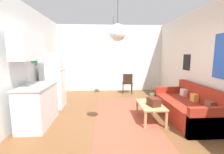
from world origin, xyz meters
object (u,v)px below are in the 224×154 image
object	(u,v)px
coffee_table	(150,106)
pendant_lamp_far	(113,34)
handbag	(154,102)
couch	(188,108)
bamboo_vase	(151,97)
accent_chair	(128,82)
pendant_lamp_near	(118,33)
refrigerator	(53,81)

from	to	relation	value
coffee_table	pendant_lamp_far	xyz separation A→B (m)	(-0.78, 1.74, 1.89)
coffee_table	handbag	xyz separation A→B (m)	(0.03, -0.13, 0.15)
couch	coffee_table	size ratio (longest dim) A/B	2.14
bamboo_vase	accent_chair	size ratio (longest dim) A/B	0.50
couch	pendant_lamp_near	xyz separation A→B (m)	(-1.84, -0.74, 1.70)
accent_chair	pendant_lamp_near	distance (m)	3.72
coffee_table	handbag	size ratio (longest dim) A/B	2.71
bamboo_vase	handbag	size ratio (longest dim) A/B	1.23
handbag	accent_chair	bearing A→B (deg)	93.72
coffee_table	bamboo_vase	world-z (taller)	bamboo_vase
pendant_lamp_near	pendant_lamp_far	world-z (taller)	same
accent_chair	pendant_lamp_far	world-z (taller)	pendant_lamp_far
couch	bamboo_vase	xyz separation A→B (m)	(-0.86, 0.23, 0.23)
couch	accent_chair	world-z (taller)	couch
bamboo_vase	handbag	world-z (taller)	bamboo_vase
pendant_lamp_near	coffee_table	bearing A→B (deg)	38.98
coffee_table	pendant_lamp_near	distance (m)	1.97
coffee_table	pendant_lamp_far	bearing A→B (deg)	114.29
couch	accent_chair	xyz separation A→B (m)	(-1.11, 2.58, 0.19)
bamboo_vase	handbag	xyz separation A→B (m)	(-0.07, -0.39, 0.00)
handbag	pendant_lamp_near	world-z (taller)	pendant_lamp_near
coffee_table	pendant_lamp_near	xyz separation A→B (m)	(-0.87, -0.70, 1.62)
couch	pendant_lamp_near	size ratio (longest dim) A/B	1.91
bamboo_vase	refrigerator	world-z (taller)	refrigerator
handbag	pendant_lamp_near	xyz separation A→B (m)	(-0.90, -0.57, 1.47)
bamboo_vase	coffee_table	bearing A→B (deg)	-111.56
coffee_table	pendant_lamp_near	bearing A→B (deg)	-141.02
coffee_table	accent_chair	xyz separation A→B (m)	(-0.15, 2.62, 0.11)
handbag	bamboo_vase	bearing A→B (deg)	79.71
accent_chair	pendant_lamp_far	xyz separation A→B (m)	(-0.64, -0.88, 1.79)
pendant_lamp_near	pendant_lamp_far	distance (m)	2.46
couch	pendant_lamp_far	world-z (taller)	pendant_lamp_far
handbag	pendant_lamp_far	bearing A→B (deg)	113.64
handbag	refrigerator	bearing A→B (deg)	154.94
bamboo_vase	pendant_lamp_far	size ratio (longest dim) A/B	0.56
pendant_lamp_near	pendant_lamp_far	xyz separation A→B (m)	(0.08, 2.44, 0.27)
handbag	pendant_lamp_far	size ratio (longest dim) A/B	0.46
coffee_table	bamboo_vase	xyz separation A→B (m)	(0.10, 0.26, 0.15)
bamboo_vase	accent_chair	distance (m)	2.37
accent_chair	handbag	bearing A→B (deg)	100.19
couch	bamboo_vase	size ratio (longest dim) A/B	4.70
couch	pendant_lamp_far	distance (m)	3.14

